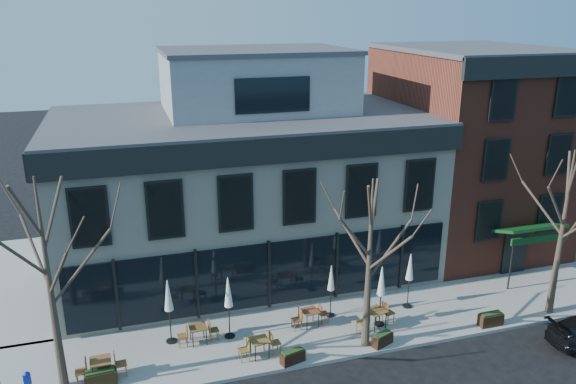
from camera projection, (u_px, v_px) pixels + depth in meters
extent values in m
plane|color=black|center=(269.00, 311.00, 25.55)|extent=(120.00, 120.00, 0.00)
cube|color=gray|center=(354.00, 323.00, 24.46)|extent=(33.50, 4.70, 0.15)
cube|color=gray|center=(20.00, 284.00, 27.90)|extent=(4.50, 12.00, 0.15)
cube|color=silver|center=(243.00, 195.00, 28.85)|extent=(18.00, 10.00, 8.00)
cube|color=#47474C|center=(241.00, 117.00, 27.58)|extent=(18.30, 10.30, 0.30)
cube|color=black|center=(268.00, 151.00, 23.08)|extent=(18.30, 0.25, 1.10)
cube|color=black|center=(43.00, 139.00, 25.24)|extent=(0.25, 10.30, 1.10)
cube|color=black|center=(269.00, 274.00, 24.90)|extent=(17.20, 0.12, 3.00)
cube|color=black|center=(59.00, 262.00, 26.11)|extent=(0.12, 7.50, 3.00)
cube|color=gray|center=(256.00, 82.00, 28.28)|extent=(9.00, 6.50, 3.00)
cube|color=brown|center=(466.00, 149.00, 31.94)|extent=(8.00, 10.00, 11.00)
cube|color=#47474C|center=(476.00, 49.00, 30.21)|extent=(8.20, 10.20, 0.25)
cube|color=black|center=(541.00, 66.00, 25.69)|extent=(8.20, 0.25, 1.00)
cube|color=#0C3914|center=(529.00, 228.00, 27.43)|extent=(3.20, 1.66, 0.67)
cube|color=black|center=(514.00, 253.00, 28.67)|extent=(1.40, 0.10, 2.50)
cone|color=#382B21|center=(50.00, 288.00, 19.02)|extent=(0.34, 0.34, 7.92)
cylinder|color=#382B21|center=(82.00, 266.00, 19.31)|extent=(2.23, 0.50, 2.48)
cylinder|color=#382B21|center=(35.00, 250.00, 19.46)|extent=(1.03, 2.05, 2.14)
cylinder|color=#382B21|center=(15.00, 253.00, 18.03)|extent=(1.80, 0.75, 2.21)
cylinder|color=#382B21|center=(58.00, 273.00, 17.98)|extent=(1.03, 2.04, 2.28)
cone|color=#382B21|center=(369.00, 266.00, 21.67)|extent=(0.34, 0.34, 7.04)
cylinder|color=#382B21|center=(390.00, 249.00, 21.93)|extent=(2.00, 0.46, 2.21)
cylinder|color=#382B21|center=(351.00, 237.00, 22.06)|extent=(0.93, 1.84, 1.91)
cylinder|color=#382B21|center=(355.00, 238.00, 20.79)|extent=(1.61, 0.68, 1.97)
cylinder|color=#382B21|center=(390.00, 253.00, 20.74)|extent=(0.93, 1.83, 2.03)
cone|color=#382B21|center=(561.00, 235.00, 24.07)|extent=(0.34, 0.34, 7.48)
cylinder|color=#382B21|center=(541.00, 207.00, 24.48)|extent=(0.98, 1.94, 2.03)
cylinder|color=#382B21|center=(556.00, 207.00, 23.14)|extent=(1.71, 0.71, 2.09)
cube|color=#0B2293|center=(27.00, 379.00, 19.26)|extent=(0.24, 0.21, 0.45)
cone|color=#0B2293|center=(26.00, 373.00, 19.18)|extent=(0.24, 0.24, 0.11)
cube|color=brown|center=(100.00, 361.00, 20.43)|extent=(0.78, 0.78, 0.04)
cylinder|color=black|center=(93.00, 376.00, 20.19)|extent=(0.04, 0.04, 0.76)
cylinder|color=black|center=(110.00, 373.00, 20.38)|extent=(0.04, 0.04, 0.76)
cylinder|color=black|center=(93.00, 367.00, 20.72)|extent=(0.04, 0.04, 0.76)
cylinder|color=black|center=(109.00, 364.00, 20.91)|extent=(0.04, 0.04, 0.76)
cube|color=brown|center=(198.00, 327.00, 22.69)|extent=(0.73, 0.73, 0.04)
cylinder|color=black|center=(193.00, 340.00, 22.47)|extent=(0.04, 0.04, 0.71)
cylinder|color=black|center=(206.00, 337.00, 22.64)|extent=(0.04, 0.04, 0.71)
cylinder|color=black|center=(190.00, 333.00, 22.96)|extent=(0.04, 0.04, 0.71)
cylinder|color=black|center=(204.00, 330.00, 23.14)|extent=(0.04, 0.04, 0.71)
cube|color=brown|center=(260.00, 340.00, 21.78)|extent=(0.77, 0.77, 0.04)
cylinder|color=black|center=(255.00, 354.00, 21.55)|extent=(0.04, 0.04, 0.72)
cylinder|color=black|center=(269.00, 350.00, 21.75)|extent=(0.04, 0.04, 0.72)
cylinder|color=black|center=(251.00, 346.00, 22.04)|extent=(0.04, 0.04, 0.72)
cylinder|color=black|center=(264.00, 343.00, 22.24)|extent=(0.04, 0.04, 0.72)
cube|color=brown|center=(310.00, 311.00, 23.90)|extent=(0.75, 0.75, 0.04)
cylinder|color=black|center=(307.00, 323.00, 23.68)|extent=(0.04, 0.04, 0.70)
cylinder|color=black|center=(319.00, 320.00, 23.88)|extent=(0.04, 0.04, 0.70)
cylinder|color=black|center=(302.00, 317.00, 24.16)|extent=(0.04, 0.04, 0.70)
cylinder|color=black|center=(313.00, 314.00, 24.36)|extent=(0.04, 0.04, 0.70)
cube|color=brown|center=(376.00, 311.00, 23.75)|extent=(0.94, 0.94, 0.04)
cylinder|color=black|center=(375.00, 324.00, 23.48)|extent=(0.04, 0.04, 0.79)
cylinder|color=black|center=(386.00, 320.00, 23.79)|extent=(0.04, 0.04, 0.79)
cylinder|color=black|center=(365.00, 318.00, 23.97)|extent=(0.04, 0.04, 0.79)
cylinder|color=black|center=(376.00, 314.00, 24.28)|extent=(0.04, 0.04, 0.79)
cylinder|color=black|center=(172.00, 341.00, 22.96)|extent=(0.45, 0.45, 0.06)
cylinder|color=black|center=(170.00, 318.00, 22.62)|extent=(0.05, 0.05, 2.23)
cone|color=silver|center=(168.00, 295.00, 22.31)|extent=(0.36, 0.36, 1.32)
cylinder|color=black|center=(230.00, 336.00, 23.31)|extent=(0.44, 0.44, 0.06)
cylinder|color=black|center=(229.00, 313.00, 22.98)|extent=(0.05, 0.05, 2.18)
cone|color=white|center=(228.00, 292.00, 22.67)|extent=(0.36, 0.36, 1.29)
cylinder|color=black|center=(330.00, 315.00, 24.91)|extent=(0.39, 0.39, 0.05)
cylinder|color=black|center=(331.00, 296.00, 24.61)|extent=(0.04, 0.04, 1.95)
cone|color=beige|center=(331.00, 278.00, 24.33)|extent=(0.32, 0.32, 1.15)
cylinder|color=black|center=(379.00, 324.00, 24.20)|extent=(0.44, 0.44, 0.06)
cylinder|color=black|center=(380.00, 302.00, 23.87)|extent=(0.05, 0.05, 2.19)
cone|color=silver|center=(382.00, 281.00, 23.55)|extent=(0.36, 0.36, 1.30)
cylinder|color=black|center=(407.00, 306.00, 25.64)|extent=(0.42, 0.42, 0.06)
cylinder|color=black|center=(409.00, 286.00, 25.33)|extent=(0.05, 0.05, 2.11)
cone|color=silver|center=(410.00, 267.00, 25.03)|extent=(0.34, 0.34, 1.24)
cube|color=black|center=(101.00, 378.00, 20.25)|extent=(1.15, 0.54, 0.56)
cube|color=#1E3314|center=(100.00, 371.00, 20.15)|extent=(1.03, 0.44, 0.09)
cube|color=black|center=(293.00, 357.00, 21.56)|extent=(1.02, 0.61, 0.48)
cube|color=#1E3314|center=(293.00, 351.00, 21.48)|extent=(0.91, 0.51, 0.08)
cube|color=black|center=(382.00, 340.00, 22.68)|extent=(1.00, 0.69, 0.46)
cube|color=#1E3314|center=(383.00, 334.00, 22.60)|extent=(0.88, 0.59, 0.07)
cube|color=#301D10|center=(491.00, 320.00, 24.09)|extent=(1.06, 0.43, 0.53)
cube|color=#1E3314|center=(491.00, 314.00, 24.00)|extent=(0.95, 0.34, 0.08)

